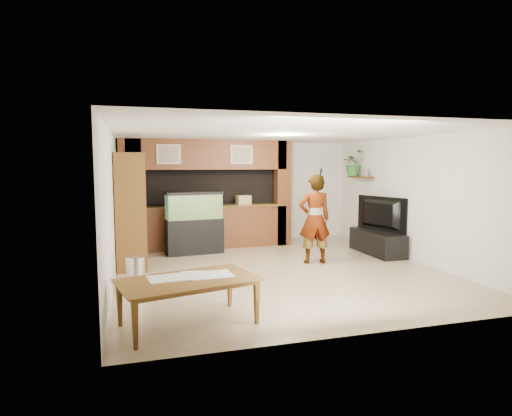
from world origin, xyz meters
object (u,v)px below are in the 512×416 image
object	(u,v)px
person	(315,219)
dining_table	(190,303)
aquarium	(194,223)
pantry_cabinet	(131,211)
television	(378,214)

from	to	relation	value
person	dining_table	xyz separation A→B (m)	(-2.91, -2.75, -0.61)
aquarium	person	world-z (taller)	person
person	dining_table	world-z (taller)	person
person	dining_table	bearing A→B (deg)	49.52
aquarium	dining_table	distance (m)	4.42
pantry_cabinet	television	distance (m)	5.36
aquarium	dining_table	world-z (taller)	aquarium
aquarium	television	bearing A→B (deg)	-22.16
aquarium	dining_table	size ratio (longest dim) A/B	0.83
dining_table	aquarium	bearing A→B (deg)	67.78
television	person	xyz separation A→B (m)	(-1.74, -0.44, 0.00)
television	aquarium	bearing A→B (deg)	55.49
aquarium	person	xyz separation A→B (m)	(2.25, -1.61, 0.22)
television	dining_table	distance (m)	5.67
person	television	bearing A→B (deg)	-159.73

